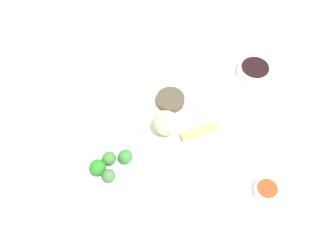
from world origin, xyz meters
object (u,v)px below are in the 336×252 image
at_px(main_plate, 184,118).
at_px(broccoli_plate, 116,167).
at_px(soy_sauce_bowl, 254,71).
at_px(sauce_ramekin_sweet_and_sour, 266,190).

relative_size(main_plate, broccoli_plate, 1.31).
bearing_deg(soy_sauce_bowl, sauce_ramekin_sweet_and_sour, 25.71).
distance_m(main_plate, broccoli_plate, 0.26).
height_order(main_plate, sauce_ramekin_sweet_and_sour, sauce_ramekin_sweet_and_sour).
xyz_separation_m(main_plate, sauce_ramekin_sweet_and_sour, (0.10, 0.31, 0.00)).
bearing_deg(main_plate, broccoli_plate, -21.76).
xyz_separation_m(main_plate, soy_sauce_bowl, (-0.28, 0.12, 0.01)).
height_order(main_plate, soy_sauce_bowl, soy_sauce_bowl).
bearing_deg(sauce_ramekin_sweet_and_sour, soy_sauce_bowl, -154.29).
bearing_deg(soy_sauce_bowl, main_plate, -23.23).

